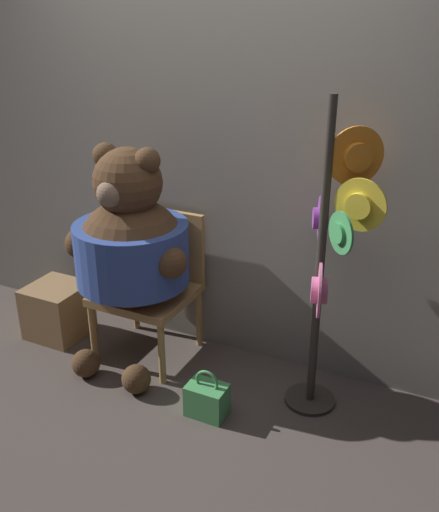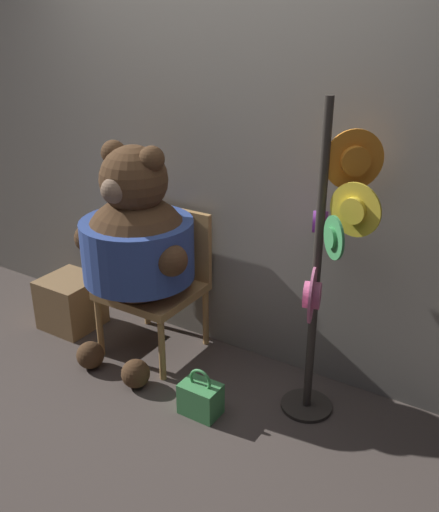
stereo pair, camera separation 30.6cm
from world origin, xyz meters
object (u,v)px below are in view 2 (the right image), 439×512
chair (160,276)px  handbag_on_ground (201,398)px  hat_display_rack (327,258)px  teddy_bear (137,242)px

chair → handbag_on_ground: size_ratio=3.21×
hat_display_rack → handbag_on_ground: (-0.51, -0.35, -0.81)m
teddy_bear → hat_display_rack: size_ratio=0.81×
hat_display_rack → handbag_on_ground: bearing=-146.0°
chair → hat_display_rack: bearing=-5.3°
hat_display_rack → teddy_bear: bearing=-176.7°
teddy_bear → handbag_on_ground: (0.63, -0.28, -0.67)m
hat_display_rack → handbag_on_ground: 1.02m
chair → hat_display_rack: size_ratio=0.53×
handbag_on_ground → chair: bearing=143.4°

